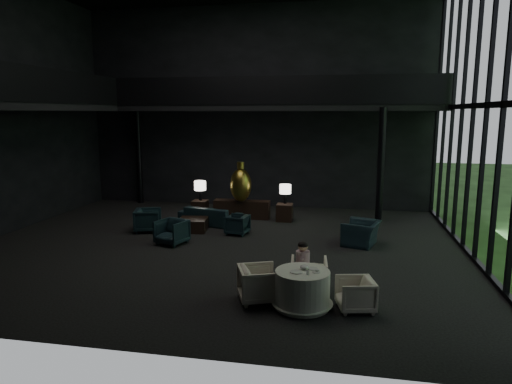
% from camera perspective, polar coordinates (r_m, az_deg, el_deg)
% --- Properties ---
extents(floor, '(14.00, 12.00, 0.02)m').
position_cam_1_polar(floor, '(13.35, -4.81, -6.76)').
color(floor, black).
rests_on(floor, ground).
extents(wall_back, '(14.00, 0.04, 8.00)m').
position_cam_1_polar(wall_back, '(18.64, 0.01, 10.45)').
color(wall_back, black).
rests_on(wall_back, ground).
extents(wall_front, '(14.00, 0.04, 8.00)m').
position_cam_1_polar(wall_front, '(7.20, -18.32, 10.86)').
color(wall_front, black).
rests_on(wall_front, ground).
extents(curtain_wall, '(0.20, 12.00, 8.00)m').
position_cam_1_polar(curtain_wall, '(12.80, 26.94, 9.66)').
color(curtain_wall, black).
rests_on(curtain_wall, ground).
extents(mezzanine_left, '(2.00, 12.00, 0.25)m').
position_cam_1_polar(mezzanine_left, '(15.53, -27.22, 9.49)').
color(mezzanine_left, black).
rests_on(mezzanine_left, wall_left).
extents(mezzanine_back, '(12.00, 2.00, 0.25)m').
position_cam_1_polar(mezzanine_back, '(17.49, 2.66, 10.48)').
color(mezzanine_back, black).
rests_on(mezzanine_back, wall_back).
extents(railing_left, '(0.06, 12.00, 1.00)m').
position_cam_1_polar(railing_left, '(14.96, -24.31, 12.03)').
color(railing_left, black).
rests_on(railing_left, mezzanine_left).
extents(railing_back, '(12.00, 0.06, 1.00)m').
position_cam_1_polar(railing_back, '(16.52, 2.18, 12.60)').
color(railing_back, black).
rests_on(railing_back, mezzanine_back).
extents(column_nw, '(0.24, 0.24, 4.00)m').
position_cam_1_polar(column_nw, '(19.98, -14.43, 4.36)').
color(column_nw, black).
rests_on(column_nw, floor).
extents(column_ne, '(0.24, 0.24, 4.00)m').
position_cam_1_polar(column_ne, '(16.47, 15.33, 3.20)').
color(column_ne, black).
rests_on(column_ne, floor).
extents(console, '(2.05, 0.47, 0.65)m').
position_cam_1_polar(console, '(16.74, -1.78, -2.15)').
color(console, black).
rests_on(console, floor).
extents(bronze_urn, '(0.77, 0.77, 1.43)m').
position_cam_1_polar(bronze_urn, '(16.41, -1.92, 0.93)').
color(bronze_urn, '#B38C40').
rests_on(bronze_urn, console).
extents(side_table_left, '(0.54, 0.54, 0.59)m').
position_cam_1_polar(side_table_left, '(17.15, -7.01, -2.03)').
color(side_table_left, black).
rests_on(side_table_left, floor).
extents(table_lamp_left, '(0.43, 0.43, 0.73)m').
position_cam_1_polar(table_lamp_left, '(17.06, -7.00, 0.70)').
color(table_lamp_left, black).
rests_on(table_lamp_left, side_table_left).
extents(side_table_right, '(0.56, 0.56, 0.61)m').
position_cam_1_polar(side_table_right, '(16.31, 3.59, -2.57)').
color(side_table_right, black).
rests_on(side_table_right, floor).
extents(table_lamp_right, '(0.41, 0.41, 0.68)m').
position_cam_1_polar(table_lamp_right, '(16.29, 3.68, 0.27)').
color(table_lamp_right, black).
rests_on(table_lamp_right, side_table_right).
extents(sofa, '(2.30, 1.18, 0.86)m').
position_cam_1_polar(sofa, '(15.81, -5.74, -2.53)').
color(sofa, '#14363F').
rests_on(sofa, floor).
extents(lounge_armchair_west, '(0.99, 1.03, 0.87)m').
position_cam_1_polar(lounge_armchair_west, '(15.23, -13.37, -3.22)').
color(lounge_armchair_west, '#132533').
rests_on(lounge_armchair_west, floor).
extents(lounge_armchair_east, '(0.64, 0.67, 0.61)m').
position_cam_1_polar(lounge_armchair_east, '(14.52, -2.38, -4.13)').
color(lounge_armchair_east, '#192C37').
rests_on(lounge_armchair_east, floor).
extents(lounge_armchair_south, '(1.00, 0.97, 0.83)m').
position_cam_1_polar(lounge_armchair_south, '(13.63, -10.50, -4.73)').
color(lounge_armchair_south, black).
rests_on(lounge_armchair_south, floor).
extents(window_armchair, '(0.99, 1.24, 0.95)m').
position_cam_1_polar(window_armchair, '(13.65, 13.03, -4.54)').
color(window_armchair, '#162C2F').
rests_on(window_armchair, floor).
extents(coffee_table, '(1.01, 1.01, 0.40)m').
position_cam_1_polar(coffee_table, '(15.10, -7.89, -4.06)').
color(coffee_table, black).
rests_on(coffee_table, floor).
extents(dining_table, '(1.23, 1.23, 0.75)m').
position_cam_1_polar(dining_table, '(9.28, 5.80, -12.25)').
color(dining_table, white).
rests_on(dining_table, floor).
extents(dining_chair_north, '(0.84, 0.79, 0.81)m').
position_cam_1_polar(dining_chair_north, '(10.06, 6.62, -10.01)').
color(dining_chair_north, beige).
rests_on(dining_chair_north, floor).
extents(dining_chair_east, '(0.70, 0.73, 0.63)m').
position_cam_1_polar(dining_chair_east, '(9.32, 12.31, -12.40)').
color(dining_chair_east, silver).
rests_on(dining_chair_east, floor).
extents(dining_chair_west, '(0.99, 1.02, 0.83)m').
position_cam_1_polar(dining_chair_west, '(9.49, 0.35, -11.12)').
color(dining_chair_west, beige).
rests_on(dining_chair_west, floor).
extents(child, '(0.30, 0.30, 0.64)m').
position_cam_1_polar(child, '(9.98, 5.87, -7.95)').
color(child, '#CA75AA').
rests_on(child, dining_chair_north).
extents(plate_a, '(0.29, 0.29, 0.02)m').
position_cam_1_polar(plate_a, '(9.04, 5.06, -9.92)').
color(plate_a, white).
rests_on(plate_a, dining_table).
extents(plate_b, '(0.26, 0.26, 0.01)m').
position_cam_1_polar(plate_b, '(9.26, 7.05, -9.48)').
color(plate_b, white).
rests_on(plate_b, dining_table).
extents(saucer, '(0.18, 0.18, 0.01)m').
position_cam_1_polar(saucer, '(9.07, 7.54, -9.91)').
color(saucer, white).
rests_on(saucer, dining_table).
extents(coffee_cup, '(0.08, 0.08, 0.06)m').
position_cam_1_polar(coffee_cup, '(9.07, 7.67, -9.69)').
color(coffee_cup, white).
rests_on(coffee_cup, saucer).
extents(cereal_bowl, '(0.18, 0.18, 0.09)m').
position_cam_1_polar(cereal_bowl, '(9.21, 6.06, -9.32)').
color(cereal_bowl, white).
rests_on(cereal_bowl, dining_table).
extents(cream_pot, '(0.06, 0.06, 0.06)m').
position_cam_1_polar(cream_pot, '(8.93, 6.48, -10.05)').
color(cream_pot, '#99999E').
rests_on(cream_pot, dining_table).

